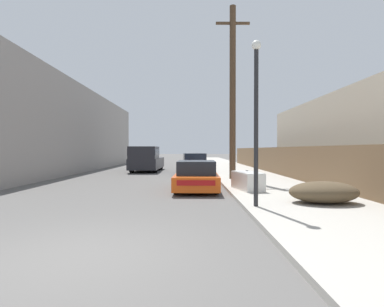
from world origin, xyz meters
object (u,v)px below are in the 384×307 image
at_px(pickup_truck, 146,159).
at_px(street_lamp, 256,110).
at_px(discarded_fridge, 247,181).
at_px(parked_sports_car_red, 196,176).
at_px(car_parked_mid, 194,164).
at_px(brush_pile, 324,192).
at_px(utility_pole, 233,91).

distance_m(pickup_truck, street_lamp, 15.59).
xyz_separation_m(discarded_fridge, parked_sports_car_red, (-1.97, 0.85, 0.09)).
bearing_deg(pickup_truck, street_lamp, 110.73).
distance_m(discarded_fridge, pickup_truck, 12.50).
xyz_separation_m(car_parked_mid, street_lamp, (1.53, -13.02, 2.10)).
xyz_separation_m(street_lamp, brush_pile, (2.08, 0.49, -2.33)).
bearing_deg(street_lamp, discarded_fridge, 82.93).
bearing_deg(parked_sports_car_red, car_parked_mid, 91.63).
bearing_deg(utility_pole, pickup_truck, 129.44).
height_order(street_lamp, brush_pile, street_lamp).
distance_m(parked_sports_car_red, utility_pole, 5.86).
bearing_deg(street_lamp, parked_sports_car_red, 109.86).
relative_size(discarded_fridge, pickup_truck, 0.35).
bearing_deg(pickup_truck, discarded_fridge, 117.81).
relative_size(car_parked_mid, brush_pile, 2.41).
bearing_deg(parked_sports_car_red, brush_pile, -44.53).
bearing_deg(car_parked_mid, brush_pile, -77.40).
height_order(discarded_fridge, car_parked_mid, car_parked_mid).
xyz_separation_m(pickup_truck, utility_pole, (5.62, -6.83, 3.86)).
distance_m(car_parked_mid, utility_pole, 6.98).
distance_m(car_parked_mid, street_lamp, 13.27).
relative_size(car_parked_mid, pickup_truck, 0.90).
xyz_separation_m(parked_sports_car_red, street_lamp, (1.54, -4.27, 2.20)).
bearing_deg(utility_pole, parked_sports_car_red, -119.78).
bearing_deg(brush_pile, car_parked_mid, 106.10).
relative_size(pickup_truck, brush_pile, 2.67).
xyz_separation_m(discarded_fridge, car_parked_mid, (-1.96, 9.59, 0.20)).
bearing_deg(car_parked_mid, street_lamp, -86.79).
bearing_deg(parked_sports_car_red, utility_pole, 61.91).
bearing_deg(parked_sports_car_red, pickup_truck, 111.00).
height_order(parked_sports_car_red, brush_pile, parked_sports_car_red).
bearing_deg(pickup_truck, car_parked_mid, 157.67).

